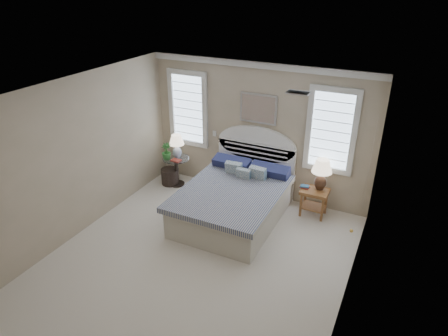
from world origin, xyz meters
TOP-DOWN VIEW (x-y plane):
  - floor at (0.00, 0.00)m, footprint 4.50×5.00m
  - ceiling at (0.00, 0.00)m, footprint 4.50×5.00m
  - wall_back at (0.00, 2.50)m, footprint 4.50×0.02m
  - wall_left at (-2.25, 0.00)m, footprint 0.02×5.00m
  - wall_right at (2.25, 0.00)m, footprint 0.02×5.00m
  - crown_molding at (0.00, 2.46)m, footprint 4.50×0.08m
  - hvac_vent at (1.20, 0.80)m, footprint 0.30×0.20m
  - switch_plate at (-0.95, 2.48)m, footprint 0.08×0.01m
  - window_left at (-1.55, 2.48)m, footprint 0.90×0.06m
  - window_right at (1.40, 2.48)m, footprint 0.90×0.06m
  - painting at (0.00, 2.46)m, footprint 0.74×0.04m
  - closet_door at (2.23, 1.20)m, footprint 0.02×1.80m
  - bed at (0.00, 1.46)m, footprint 1.72×2.28m
  - side_table_left at (-1.65, 2.05)m, footprint 0.56×0.56m
  - nightstand_right at (1.30, 2.15)m, footprint 0.50×0.40m
  - floor_pot at (-1.81, 2.03)m, footprint 0.42×0.42m
  - lamp_left at (-1.64, 2.11)m, footprint 0.40×0.40m
  - lamp_right at (1.36, 2.24)m, footprint 0.41×0.41m
  - potted_plant at (-1.79, 1.92)m, footprint 0.25×0.25m
  - books_left at (-1.56, 1.93)m, footprint 0.21×0.16m
  - books_right at (1.10, 2.15)m, footprint 0.17×0.13m

SIDE VIEW (x-z plane):
  - floor at x=0.00m, z-range -0.01..0.01m
  - floor_pot at x=-1.81m, z-range 0.00..0.34m
  - bed at x=0.00m, z-range -0.35..1.12m
  - nightstand_right at x=1.30m, z-range 0.12..0.65m
  - side_table_left at x=-1.65m, z-range 0.07..0.70m
  - books_right at x=1.10m, z-range 0.53..0.57m
  - books_left at x=-1.56m, z-range 0.63..0.66m
  - potted_plant at x=-1.79m, z-range 0.63..0.98m
  - lamp_right at x=1.36m, z-range 0.60..1.20m
  - lamp_left at x=-1.64m, z-range 0.69..1.19m
  - switch_plate at x=-0.95m, z-range 1.09..1.21m
  - closet_door at x=2.23m, z-range 0.00..2.40m
  - wall_back at x=0.00m, z-range 0.00..2.70m
  - wall_left at x=-2.25m, z-range 0.00..2.70m
  - wall_right at x=2.25m, z-range 0.00..2.70m
  - window_left at x=-1.55m, z-range 0.80..2.40m
  - window_right at x=1.40m, z-range 0.80..2.40m
  - painting at x=0.00m, z-range 1.53..2.11m
  - crown_molding at x=0.00m, z-range 2.58..2.70m
  - hvac_vent at x=1.20m, z-range 2.67..2.69m
  - ceiling at x=0.00m, z-range 2.70..2.71m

